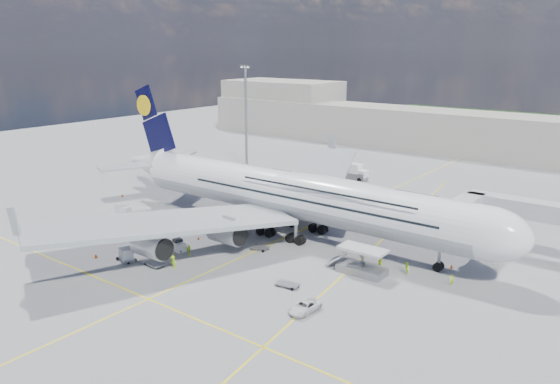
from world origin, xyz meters
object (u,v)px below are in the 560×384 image
Objects in this scene: jet_bridge at (502,211)px; cone_wing_right_inner at (198,238)px; catering_truck_outer at (354,172)px; cone_wing_right_outer at (96,256)px; service_van at (305,307)px; light_mast at (246,115)px; dolly_nose_far at (287,284)px; dolly_row_a at (126,254)px; crew_van at (380,263)px; crew_tug at (173,262)px; dolly_row_c at (136,242)px; catering_truck_inner at (294,202)px; dolly_back at (123,212)px; cone_wing_left_inner at (307,205)px; crew_nose at (452,280)px; crew_wing at (189,250)px; cargo_loader at (361,264)px; dolly_row_b at (154,264)px; crew_loader at (406,268)px; cone_tail at (122,195)px; airliner at (294,194)px; cone_nose at (451,266)px; dolly_nose_near at (259,248)px; baggage_tug at (178,245)px; cone_wing_left_outer at (337,188)px.

jet_bridge reaches higher than cone_wing_right_inner.
catering_truck_outer is 65.18m from cone_wing_right_outer.
catering_truck_outer reaches higher than service_van.
dolly_nose_far is at bearing -45.15° from light_mast.
service_van is (29.45, 2.82, -0.45)m from dolly_row_a.
crew_van reaches higher than crew_tug.
catering_truck_inner is at bearing 94.65° from dolly_row_c.
dolly_back is 6.06× the size of cone_wing_left_inner.
light_mast is 49.11m from dolly_back.
light_mast is 79.36m from crew_nose.
dolly_row_c is 1.71× the size of crew_wing.
dolly_row_a is (-42.06, -34.80, -5.77)m from jet_bridge.
jet_bridge is at bearing -74.49° from crew_van.
crew_nose is at bearing 17.03° from cargo_loader.
crew_loader reaches higher than dolly_row_b.
dolly_nose_far is 2.16× the size of crew_nose.
cone_tail is at bearing -119.38° from crew_loader.
cone_wing_right_inner is at bearing -134.10° from airliner.
crew_wing is at bearing -150.09° from cone_nose.
light_mast reaches higher than dolly_row_b.
dolly_nose_near is 5.35× the size of cone_nose.
cone_wing_left_inner is at bearing -150.64° from crew_loader.
baggage_tug is at bearing -120.54° from airliner.
crew_nose is at bearing -96.28° from jet_bridge.
service_van is 7.11× the size of cone_tail.
airliner is 17.64m from cone_wing_left_inner.
crew_wing is at bearing 146.19° from crew_nose.
catering_truck_inner is (-37.13, -0.40, -5.02)m from jet_bridge.
dolly_nose_far is at bearing 147.04° from service_van.
cone_wing_right_inner is 15.99m from cone_wing_right_outer.
catering_truck_outer is (-22.27, 55.76, 1.46)m from dolly_nose_far.
crew_loader is 2.75× the size of cone_tail.
airliner is at bearing 45.90° from cone_wing_right_inner.
crew_loader is at bearing -9.73° from dolly_back.
crew_tug reaches higher than service_van.
airliner is 44.69× the size of crew_loader.
light_mast is 7.86× the size of dolly_nose_far.
cargo_loader is at bearing -12.81° from dolly_back.
service_van is 29.44m from cone_wing_right_inner.
dolly_back is at bearing 133.19° from crew_nose.
dolly_nose_near is at bearing 148.10° from service_van.
light_mast is 53.45× the size of cone_wing_left_outer.
cargo_loader is (-12.99, -18.04, -5.60)m from jet_bridge.
cone_wing_left_outer reaches higher than dolly_row_b.
crew_loader is 3.71× the size of cone_wing_left_outer.
cargo_loader is 2.63× the size of dolly_nose_far.
cargo_loader is 32.31m from cone_wing_left_inner.
dolly_back is (-59.20, -22.35, -5.72)m from jet_bridge.
crew_nose is at bearing 61.76° from service_van.
dolly_back reaches higher than dolly_nose_near.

